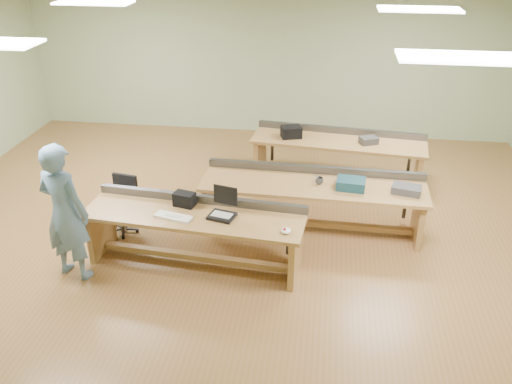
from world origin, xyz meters
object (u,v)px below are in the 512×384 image
person (65,212)px  camera_bag (184,199)px  workbench_mid (313,194)px  workbench_back (338,150)px  parts_bin_teal (351,184)px  workbench_front (195,226)px  task_chair (123,212)px  mug (319,181)px  laptop_base (222,216)px  parts_bin_grey (406,189)px  drinks_can (316,180)px

person → camera_bag: 1.51m
workbench_mid → workbench_back: bearing=79.9°
camera_bag → parts_bin_teal: bearing=33.5°
workbench_front → workbench_mid: 1.86m
workbench_back → task_chair: (-3.12, -2.19, -0.25)m
workbench_mid → camera_bag: bearing=-149.8°
workbench_front → parts_bin_teal: bearing=31.4°
workbench_back → workbench_mid: bearing=-95.7°
person → mug: size_ratio=14.92×
person → camera_bag: (1.34, 0.68, -0.08)m
parts_bin_teal → mug: 0.46m
workbench_mid → mug: 0.25m
laptop_base → parts_bin_grey: bearing=36.8°
drinks_can → person: bearing=-152.8°
workbench_front → person: bearing=-157.1°
parts_bin_grey → mug: 1.22m
task_chair → mug: size_ratio=6.89×
task_chair → parts_bin_grey: bearing=14.5°
person → parts_bin_teal: person is taller
laptop_base → camera_bag: (-0.55, 0.25, 0.08)m
parts_bin_grey → parts_bin_teal: bearing=177.0°
workbench_back → task_chair: size_ratio=3.56×
workbench_back → laptop_base: 3.26m
workbench_mid → parts_bin_teal: (0.53, -0.10, 0.26)m
task_chair → parts_bin_grey: parts_bin_grey is taller
camera_bag → parts_bin_grey: bearing=27.8°
parts_bin_teal → parts_bin_grey: size_ratio=1.03×
workbench_front → laptop_base: workbench_front is taller
person → mug: person is taller
camera_bag → parts_bin_teal: size_ratio=0.69×
workbench_mid → drinks_can: 0.25m
workbench_back → mug: (-0.28, -1.76, 0.24)m
mug → task_chair: bearing=-171.3°
person → task_chair: bearing=-87.8°
laptop_base → task_chair: (-1.63, 0.71, -0.46)m
workbench_front → parts_bin_grey: (2.80, 0.97, 0.25)m
person → parts_bin_teal: (3.55, 1.49, -0.10)m
task_chair → workbench_back: bearing=45.2°
mug → laptop_base: bearing=-136.4°
task_chair → parts_bin_teal: 3.34m
person → mug: (3.10, 1.58, -0.12)m
workbench_front → workbench_back: 3.40m
workbench_back → drinks_can: size_ratio=24.24×
camera_bag → parts_bin_grey: 3.07m
workbench_front → parts_bin_teal: 2.28m
person → parts_bin_grey: bearing=-146.3°
workbench_mid → person: 3.43m
workbench_front → mug: 1.93m
parts_bin_teal → parts_bin_grey: (0.76, -0.04, -0.02)m
task_chair → drinks_can: size_ratio=6.81×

